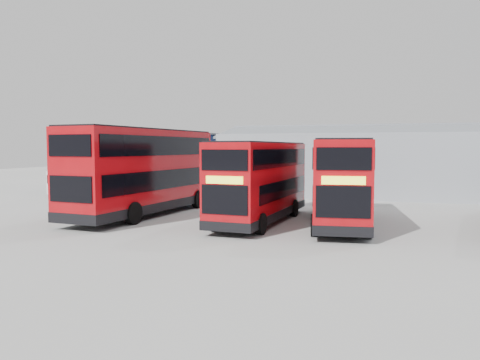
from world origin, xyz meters
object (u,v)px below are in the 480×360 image
Objects in this scene: maintenance_shed at (410,163)px; double_decker_centre at (261,182)px; panel_van at (75,181)px; double_decker_right at (339,182)px; double_decker_left at (144,173)px; office_block at (159,162)px.

maintenance_shed reaches higher than double_decker_centre.
panel_van is (-17.97, 8.99, -0.94)m from double_decker_centre.
maintenance_shed is 2.94× the size of double_decker_right.
maintenance_shed is 2.54× the size of double_decker_left.
office_block is at bearing -174.79° from maintenance_shed.
maintenance_shed reaches higher than double_decker_right.
maintenance_shed reaches higher than panel_van.
office_block is at bearing -60.56° from double_decker_left.
panel_van is (-26.33, -8.63, -1.45)m from maintenance_shed.
double_decker_left is at bearing 173.39° from double_decker_right.
double_decker_right is at bearing -174.14° from double_decker_left.
panel_van is (-21.95, 8.60, -0.99)m from double_decker_right.
double_decker_left is (-15.42, -17.20, -0.13)m from maintenance_shed.
maintenance_shed reaches higher than office_block.
double_decker_right is at bearing -104.25° from maintenance_shed.
maintenance_shed is 23.10m from double_decker_left.
office_block reaches higher than double_decker_right.
double_decker_centre is at bearing -177.41° from double_decker_left.
double_decker_left is at bearing -39.96° from panel_van.
maintenance_shed is 17.78m from double_decker_right.
double_decker_right reaches higher than panel_van.
office_block is at bearing 132.73° from double_decker_right.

